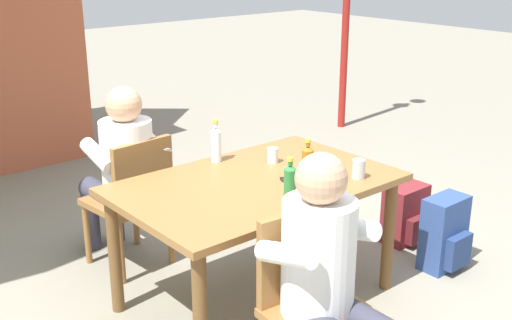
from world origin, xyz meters
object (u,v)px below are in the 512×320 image
object	(u,v)px
person_in_plaid_shirt	(331,276)
cup_steel	(359,169)
bottle_clear	(216,144)
table_knife	(286,185)
person_in_white_shirt	(122,167)
chair_far_left	(133,196)
bottle_green	(290,182)
backpack_by_near_side	(406,215)
dining_table	(256,196)
cup_glass	(273,155)
bottle_amber	(308,161)
backpack_by_far_side	(445,234)
chair_near_left	(313,299)

from	to	relation	value
person_in_plaid_shirt	cup_steel	distance (m)	0.99
person_in_plaid_shirt	bottle_clear	xyz separation A→B (m)	(0.37, 1.30, 0.19)
person_in_plaid_shirt	table_knife	bearing A→B (deg)	60.34
person_in_plaid_shirt	person_in_white_shirt	bearing A→B (deg)	90.00
chair_far_left	cup_steel	xyz separation A→B (m)	(0.79, -1.12, 0.30)
person_in_white_shirt	person_in_plaid_shirt	bearing A→B (deg)	-90.00
bottle_green	backpack_by_near_side	distance (m)	1.49
person_in_white_shirt	cup_steel	size ratio (longest dim) A/B	10.88
dining_table	table_knife	world-z (taller)	table_knife
cup_glass	cup_steel	size ratio (longest dim) A/B	0.83
bottle_green	table_knife	world-z (taller)	bottle_green
dining_table	person_in_white_shirt	distance (m)	0.96
chair_far_left	bottle_amber	world-z (taller)	bottle_amber
bottle_clear	backpack_by_far_side	size ratio (longest dim) A/B	0.53
person_in_white_shirt	backpack_by_near_side	size ratio (longest dim) A/B	2.90
dining_table	bottle_amber	bearing A→B (deg)	-32.27
person_in_plaid_shirt	bottle_clear	world-z (taller)	person_in_plaid_shirt
backpack_by_far_side	person_in_white_shirt	bearing A→B (deg)	137.39
table_knife	backpack_by_near_side	distance (m)	1.32
chair_near_left	backpack_by_near_side	xyz separation A→B (m)	(1.62, 0.70, -0.29)
person_in_plaid_shirt	bottle_clear	distance (m)	1.37
bottle_amber	bottle_green	bearing A→B (deg)	-150.20
person_in_plaid_shirt	bottle_green	bearing A→B (deg)	62.70
person_in_plaid_shirt	backpack_by_near_side	size ratio (longest dim) A/B	2.90
person_in_white_shirt	bottle_green	bearing A→B (deg)	-76.13
person_in_plaid_shirt	cup_glass	distance (m)	1.24
bottle_clear	cup_glass	xyz separation A→B (m)	(0.24, -0.24, -0.07)
chair_far_left	person_in_white_shirt	bearing A→B (deg)	94.23
backpack_by_near_side	person_in_white_shirt	bearing A→B (deg)	148.74
bottle_amber	cup_steel	bearing A→B (deg)	-40.13
dining_table	person_in_white_shirt	bearing A→B (deg)	110.83
cup_glass	backpack_by_far_side	bearing A→B (deg)	-36.30
cup_glass	backpack_by_near_side	size ratio (longest dim) A/B	0.22
cup_steel	person_in_plaid_shirt	bearing A→B (deg)	-145.05
dining_table	bottle_amber	size ratio (longest dim) A/B	6.67
chair_near_left	cup_glass	xyz separation A→B (m)	(0.61, 0.96, 0.30)
person_in_white_shirt	bottle_amber	world-z (taller)	person_in_white_shirt
table_knife	cup_steel	bearing A→B (deg)	-24.88
chair_near_left	bottle_green	bearing A→B (deg)	58.26
person_in_white_shirt	backpack_by_far_side	size ratio (longest dim) A/B	2.46
person_in_white_shirt	backpack_by_near_side	xyz separation A→B (m)	(1.62, -0.99, -0.46)
dining_table	person_in_white_shirt	world-z (taller)	person_in_white_shirt
table_knife	bottle_clear	bearing A→B (deg)	94.95
table_knife	bottle_amber	bearing A→B (deg)	2.16
dining_table	cup_glass	bearing A→B (deg)	31.66
table_knife	backpack_by_near_side	world-z (taller)	table_knife
bottle_green	backpack_by_near_side	xyz separation A→B (m)	(1.32, 0.23, -0.64)
cup_steel	dining_table	bearing A→B (deg)	143.82
person_in_white_shirt	bottle_green	size ratio (longest dim) A/B	5.23
bottle_clear	backpack_by_near_side	world-z (taller)	bottle_clear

